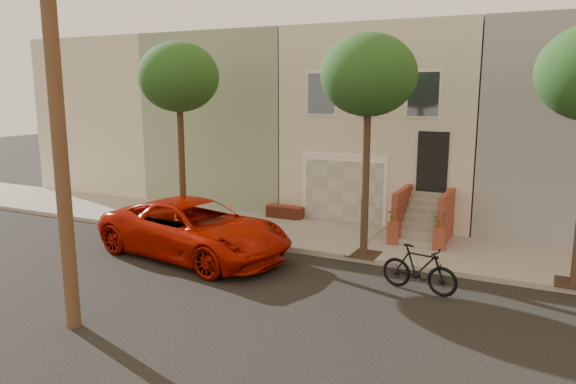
% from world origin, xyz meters
% --- Properties ---
extents(ground, '(90.00, 90.00, 0.00)m').
position_xyz_m(ground, '(0.00, 0.00, 0.00)').
color(ground, black).
rests_on(ground, ground).
extents(sidewalk, '(40.00, 3.70, 0.15)m').
position_xyz_m(sidewalk, '(0.00, 5.35, 0.07)').
color(sidewalk, gray).
rests_on(sidewalk, ground).
extents(house_row, '(33.10, 11.70, 7.00)m').
position_xyz_m(house_row, '(0.00, 11.19, 3.64)').
color(house_row, beige).
rests_on(house_row, sidewalk).
extents(tree_left, '(2.70, 2.57, 6.30)m').
position_xyz_m(tree_left, '(-5.50, 3.90, 5.26)').
color(tree_left, '#2D2116').
rests_on(tree_left, sidewalk).
extents(tree_mid, '(2.70, 2.57, 6.30)m').
position_xyz_m(tree_mid, '(1.00, 3.90, 5.26)').
color(tree_mid, '#2D2116').
rests_on(tree_mid, sidewalk).
extents(pickup_truck, '(6.43, 3.70, 1.69)m').
position_xyz_m(pickup_truck, '(-3.57, 1.90, 0.84)').
color(pickup_truck, '#A60E00').
rests_on(pickup_truck, ground).
extents(motorcycle, '(2.00, 0.84, 1.17)m').
position_xyz_m(motorcycle, '(3.05, 2.04, 0.58)').
color(motorcycle, black).
rests_on(motorcycle, ground).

